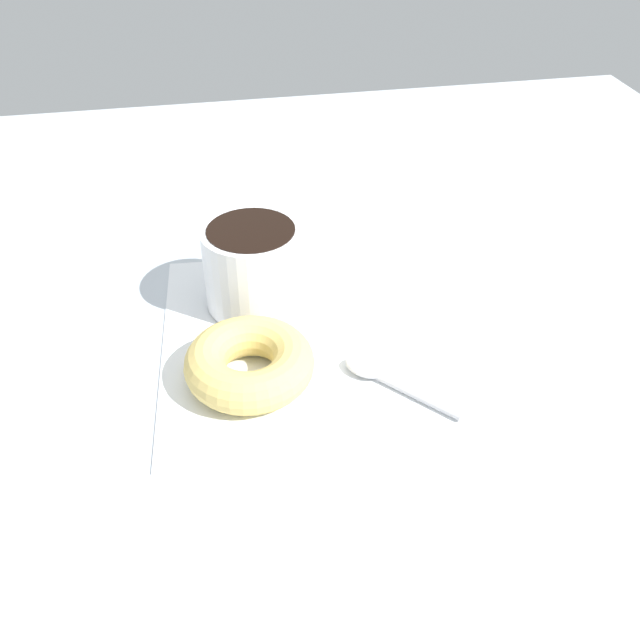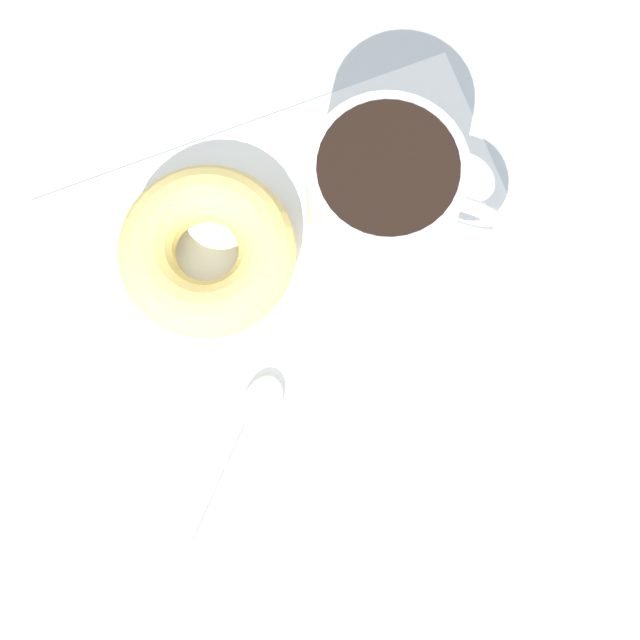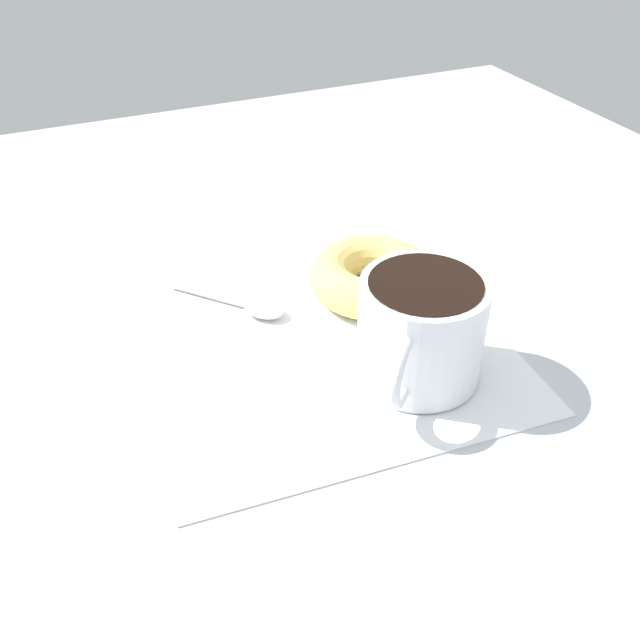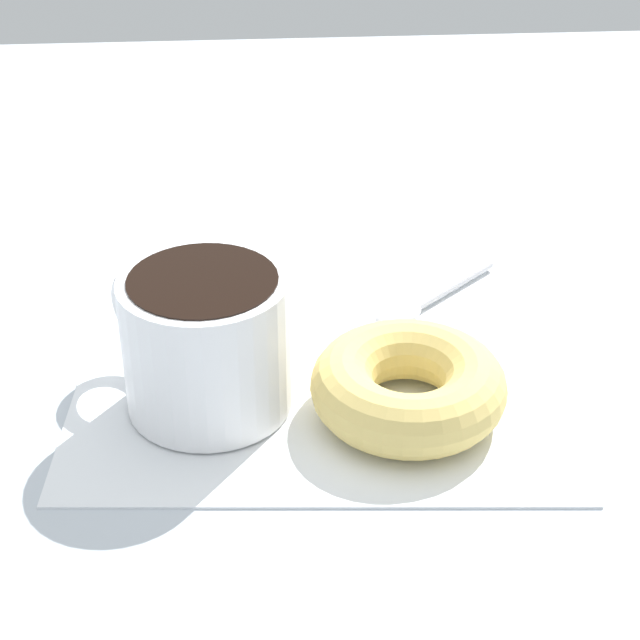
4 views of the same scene
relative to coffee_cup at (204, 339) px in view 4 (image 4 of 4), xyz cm
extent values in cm
cube|color=#B2BCC6|center=(7.95, -4.97, -5.52)|extent=(120.00, 120.00, 2.00)
cube|color=white|center=(5.05, -6.79, -4.37)|extent=(30.61, 30.61, 0.30)
cylinder|color=white|center=(-0.12, -0.12, -0.20)|extent=(9.37, 9.37, 8.04)
cylinder|color=black|center=(-0.12, -0.12, 3.62)|extent=(8.17, 8.17, 0.60)
torus|color=white|center=(3.47, 3.55, -0.20)|extent=(4.42, 4.49, 5.40)
torus|color=#E5C66B|center=(-1.84, -11.24, -2.43)|extent=(11.01, 11.01, 3.58)
ellipsoid|color=silver|center=(7.70, -12.04, -3.77)|extent=(4.19, 4.28, 0.90)
cylinder|color=silver|center=(11.23, -16.00, -3.94)|extent=(6.29, 6.96, 0.56)
camera|label=1|loc=(-4.41, -56.75, 36.98)|focal=40.00mm
camera|label=2|loc=(17.18, -12.43, 60.84)|focal=60.00mm
camera|label=3|loc=(23.54, 35.20, 31.11)|focal=40.00mm
camera|label=4|loc=(-49.80, -2.93, 32.39)|focal=60.00mm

